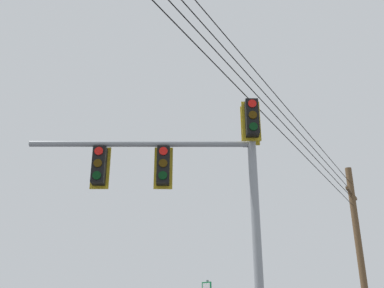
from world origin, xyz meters
name	(u,v)px	position (x,y,z in m)	size (l,w,h in m)	color
signal_mast_assembly	(206,179)	(0.93, -1.58, 5.09)	(0.97, 5.54, 7.04)	gray
utility_pole_wooden	(361,263)	(-9.55, 5.15, 4.63)	(1.96, 1.07, 9.02)	brown
overhead_wire_span	(228,58)	(1.94, -1.05, 7.73)	(23.00, 12.42, 1.19)	black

